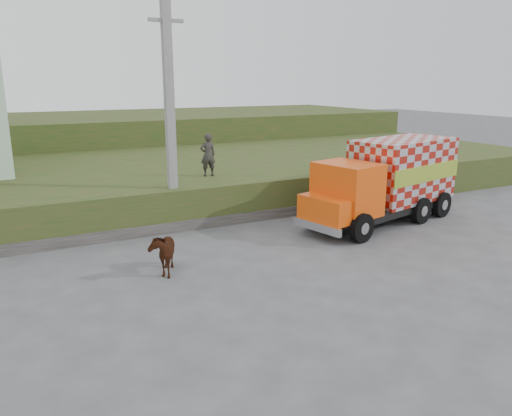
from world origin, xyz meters
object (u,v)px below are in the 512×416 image
cow (162,251)px  pedestrian (208,155)px  cargo_truck (387,180)px  utility_pole (170,116)px

cow → pedestrian: bearing=77.0°
cargo_truck → utility_pole: bearing=146.6°
cow → pedestrian: size_ratio=0.86×
cargo_truck → pedestrian: 7.09m
cow → utility_pole: bearing=87.7°
utility_pole → cow: bearing=-112.2°
utility_pole → cow: 5.59m
utility_pole → cow: utility_pole is taller
pedestrian → cargo_truck: bearing=146.5°
cow → pedestrian: pedestrian is taller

